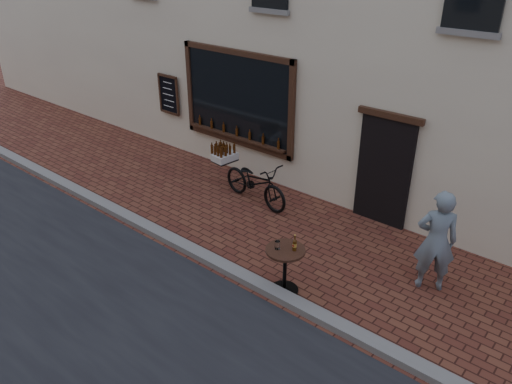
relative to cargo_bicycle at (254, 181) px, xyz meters
The scene contains 5 objects.
ground 2.59m from the cargo_bicycle, 76.63° to the right, with size 90.00×90.00×0.00m, color #51231A.
kerb 2.39m from the cargo_bicycle, 75.50° to the right, with size 90.00×0.25×0.12m, color slate.
cargo_bicycle is the anchor object (origin of this frame).
bistro_table 3.15m from the cargo_bicycle, 41.09° to the right, with size 0.64×0.64×1.09m.
pedestrian 4.19m from the cargo_bicycle, ahead, with size 0.65×0.43×1.78m, color slate.
Camera 1 is at (5.62, -4.95, 5.23)m, focal length 35.00 mm.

